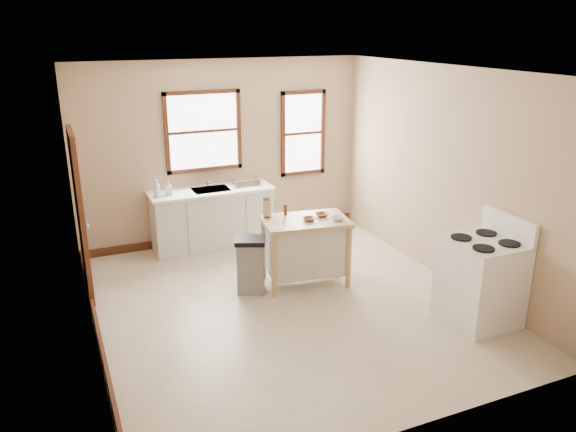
% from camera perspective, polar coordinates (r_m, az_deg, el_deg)
% --- Properties ---
extents(floor, '(5.00, 5.00, 0.00)m').
position_cam_1_polar(floor, '(7.02, -0.10, -8.86)').
color(floor, '#B9AC92').
rests_on(floor, ground).
extents(ceiling, '(5.00, 5.00, 0.00)m').
position_cam_1_polar(ceiling, '(6.23, -0.12, 14.57)').
color(ceiling, white).
rests_on(ceiling, ground).
extents(wall_back, '(4.50, 0.04, 2.80)m').
position_cam_1_polar(wall_back, '(8.77, -6.62, 6.45)').
color(wall_back, tan).
rests_on(wall_back, ground).
extents(wall_left, '(0.04, 5.00, 2.80)m').
position_cam_1_polar(wall_left, '(6.01, -20.22, -0.44)').
color(wall_left, tan).
rests_on(wall_left, ground).
extents(wall_right, '(0.04, 5.00, 2.80)m').
position_cam_1_polar(wall_right, '(7.63, 15.64, 3.99)').
color(wall_right, tan).
rests_on(wall_right, ground).
extents(window_main, '(1.17, 0.06, 1.22)m').
position_cam_1_polar(window_main, '(8.60, -8.60, 8.50)').
color(window_main, '#3A210F').
rests_on(window_main, wall_back).
extents(window_side, '(0.77, 0.06, 1.37)m').
position_cam_1_polar(window_side, '(9.18, 1.53, 8.40)').
color(window_side, '#3A210F').
rests_on(window_side, wall_back).
extents(door_left, '(0.06, 0.90, 2.10)m').
position_cam_1_polar(door_left, '(7.36, -20.34, 0.11)').
color(door_left, '#3A210F').
rests_on(door_left, ground).
extents(baseboard_back, '(4.50, 0.04, 0.12)m').
position_cam_1_polar(baseboard_back, '(9.12, -6.25, -1.84)').
color(baseboard_back, '#3A210F').
rests_on(baseboard_back, ground).
extents(baseboard_left, '(0.04, 5.00, 0.12)m').
position_cam_1_polar(baseboard_left, '(6.55, -18.62, -11.53)').
color(baseboard_left, '#3A210F').
rests_on(baseboard_left, ground).
extents(sink_counter, '(1.86, 0.62, 0.92)m').
position_cam_1_polar(sink_counter, '(8.67, -7.70, -0.21)').
color(sink_counter, beige).
rests_on(sink_counter, ground).
extents(faucet, '(0.03, 0.03, 0.22)m').
position_cam_1_polar(faucet, '(8.67, -8.19, 3.71)').
color(faucet, silver).
rests_on(faucet, sink_counter).
extents(soap_bottle_a, '(0.13, 0.13, 0.26)m').
position_cam_1_polar(soap_bottle_a, '(8.25, -13.19, 2.76)').
color(soap_bottle_a, '#B2B2B2').
rests_on(soap_bottle_a, sink_counter).
extents(soap_bottle_b, '(0.10, 0.10, 0.20)m').
position_cam_1_polar(soap_bottle_b, '(8.32, -12.03, 2.77)').
color(soap_bottle_b, '#B2B2B2').
rests_on(soap_bottle_b, sink_counter).
extents(dish_rack, '(0.52, 0.46, 0.11)m').
position_cam_1_polar(dish_rack, '(8.67, -4.41, 3.48)').
color(dish_rack, silver).
rests_on(dish_rack, sink_counter).
extents(kitchen_island, '(1.18, 0.84, 0.89)m').
position_cam_1_polar(kitchen_island, '(7.38, 1.77, -3.61)').
color(kitchen_island, tan).
rests_on(kitchen_island, ground).
extents(knife_block, '(0.13, 0.13, 0.20)m').
position_cam_1_polar(knife_block, '(7.29, -2.15, 0.68)').
color(knife_block, '#DBB673').
rests_on(knife_block, kitchen_island).
extents(pepper_grinder, '(0.05, 0.05, 0.15)m').
position_cam_1_polar(pepper_grinder, '(7.36, -0.27, 0.67)').
color(pepper_grinder, '#471F13').
rests_on(pepper_grinder, kitchen_island).
extents(bowl_a, '(0.19, 0.19, 0.04)m').
position_cam_1_polar(bowl_a, '(7.17, 2.15, -0.32)').
color(bowl_a, brown).
rests_on(bowl_a, kitchen_island).
extents(bowl_b, '(0.18, 0.18, 0.04)m').
position_cam_1_polar(bowl_b, '(7.34, 3.46, 0.12)').
color(bowl_b, brown).
rests_on(bowl_b, kitchen_island).
extents(bowl_c, '(0.18, 0.18, 0.05)m').
position_cam_1_polar(bowl_c, '(7.21, 5.08, -0.25)').
color(bowl_c, silver).
rests_on(bowl_c, kitchen_island).
extents(trash_bin, '(0.47, 0.44, 0.73)m').
position_cam_1_polar(trash_bin, '(7.18, -3.80, -5.01)').
color(trash_bin, slate).
rests_on(trash_bin, ground).
extents(gas_stove, '(0.78, 0.80, 1.25)m').
position_cam_1_polar(gas_stove, '(6.77, 19.05, -5.22)').
color(gas_stove, white).
rests_on(gas_stove, ground).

